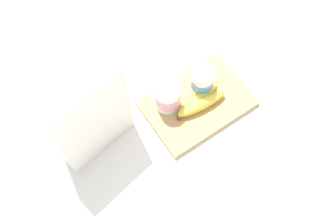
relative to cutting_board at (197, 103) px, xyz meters
name	(u,v)px	position (x,y,z in m)	size (l,w,h in m)	color
ground_plane	(197,104)	(0.00, 0.00, -0.01)	(2.40, 2.40, 0.00)	silver
cutting_board	(197,103)	(0.00, 0.00, 0.00)	(0.30, 0.21, 0.02)	tan
cereal_box	(90,119)	(-0.29, 0.06, 0.14)	(0.21, 0.06, 0.29)	white
yogurt_cup_front	(168,97)	(-0.08, 0.04, 0.06)	(0.07, 0.07, 0.10)	white
yogurt_cup_back	(202,81)	(0.03, 0.03, 0.06)	(0.07, 0.07, 0.10)	white
banana_bunch	(200,101)	(0.00, -0.01, 0.03)	(0.17, 0.08, 0.04)	yellow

